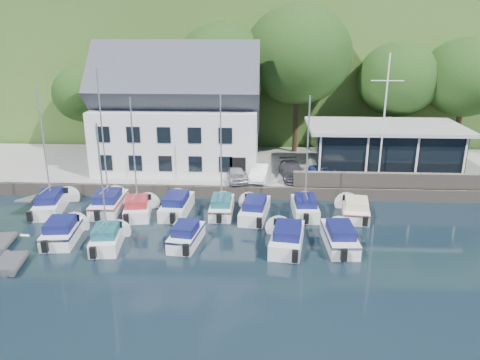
{
  "coord_description": "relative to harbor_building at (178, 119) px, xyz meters",
  "views": [
    {
      "loc": [
        0.54,
        -24.19,
        13.23
      ],
      "look_at": [
        -1.14,
        9.0,
        2.22
      ],
      "focal_mm": 35.0,
      "sensor_mm": 36.0,
      "label": 1
    }
  ],
  "objects": [
    {
      "name": "car_white",
      "position": [
        7.33,
        -3.53,
        -3.7
      ],
      "size": [
        1.87,
        4.07,
        1.29
      ],
      "primitive_type": "imported",
      "rotation": [
        0.0,
        0.0,
        -0.13
      ],
      "color": "white",
      "rests_on": "quay"
    },
    {
      "name": "harbor_building",
      "position": [
        0.0,
        0.0,
        0.0
      ],
      "size": [
        14.4,
        8.2,
        8.7
      ],
      "primitive_type": null,
      "color": "silver",
      "rests_on": "quay"
    },
    {
      "name": "tree_5",
      "position": [
        26.62,
        5.49,
        1.27
      ],
      "size": [
        8.23,
        8.23,
        11.25
      ],
      "primitive_type": null,
      "color": "black",
      "rests_on": "quay"
    },
    {
      "name": "boat_r1_1",
      "position": [
        -3.92,
        -8.59,
        -0.6
      ],
      "size": [
        2.29,
        6.32,
        9.51
      ],
      "primitive_type": null,
      "rotation": [
        0.0,
        0.0,
        0.03
      ],
      "color": "silver",
      "rests_on": "ground"
    },
    {
      "name": "quay",
      "position": [
        7.0,
        1.0,
        -4.85
      ],
      "size": [
        60.0,
        13.0,
        1.0
      ],
      "primitive_type": "cube",
      "color": "gray",
      "rests_on": "ground"
    },
    {
      "name": "boat_r1_7",
      "position": [
        14.31,
        -8.79,
        -4.66
      ],
      "size": [
        2.76,
        5.74,
        1.38
      ],
      "primitive_type": null,
      "rotation": [
        0.0,
        0.0,
        -0.14
      ],
      "color": "silver",
      "rests_on": "ground"
    },
    {
      "name": "boat_r1_6",
      "position": [
        10.67,
        -8.64,
        -0.85
      ],
      "size": [
        2.1,
        5.59,
        9.0
      ],
      "primitive_type": null,
      "rotation": [
        0.0,
        0.0,
        0.04
      ],
      "color": "silver",
      "rests_on": "ground"
    },
    {
      "name": "tree_2",
      "position": [
        3.54,
        5.28,
        1.96
      ],
      "size": [
        9.24,
        9.24,
        12.63
      ],
      "primitive_type": null,
      "color": "black",
      "rests_on": "quay"
    },
    {
      "name": "boat_r2_1",
      "position": [
        -2.12,
        -14.49,
        -1.0
      ],
      "size": [
        2.4,
        5.31,
        8.7
      ],
      "primitive_type": null,
      "rotation": [
        0.0,
        0.0,
        0.12
      ],
      "color": "silver",
      "rests_on": "ground"
    },
    {
      "name": "tree_3",
      "position": [
        10.75,
        5.79,
        2.77
      ],
      "size": [
        10.42,
        10.42,
        14.24
      ],
      "primitive_type": null,
      "color": "black",
      "rests_on": "quay"
    },
    {
      "name": "boat_r1_2",
      "position": [
        -1.51,
        -9.4,
        -1.01
      ],
      "size": [
        2.75,
        5.41,
        8.67
      ],
      "primitive_type": null,
      "rotation": [
        0.0,
        0.0,
        0.16
      ],
      "color": "silver",
      "rests_on": "ground"
    },
    {
      "name": "tree_0",
      "position": [
        -10.65,
        5.97,
        -0.12
      ],
      "size": [
        6.19,
        6.19,
        8.46
      ],
      "primitive_type": null,
      "color": "black",
      "rests_on": "quay"
    },
    {
      "name": "quay_face",
      "position": [
        7.0,
        -5.5,
        -4.85
      ],
      "size": [
        60.0,
        0.3,
        1.0
      ],
      "primitive_type": "cube",
      "color": "#62594E",
      "rests_on": "ground"
    },
    {
      "name": "boat_r2_0",
      "position": [
        -5.29,
        -13.76,
        -4.6
      ],
      "size": [
        2.6,
        5.71,
        1.5
      ],
      "primitive_type": null,
      "rotation": [
        0.0,
        0.0,
        0.1
      ],
      "color": "silver",
      "rests_on": "ground"
    },
    {
      "name": "boat_r1_5",
      "position": [
        7.02,
        -9.19,
        -4.62
      ],
      "size": [
        2.75,
        6.55,
        1.46
      ],
      "primitive_type": null,
      "rotation": [
        0.0,
        0.0,
        -0.14
      ],
      "color": "silver",
      "rests_on": "ground"
    },
    {
      "name": "car_dgrey",
      "position": [
        9.99,
        -3.11,
        -3.7
      ],
      "size": [
        2.3,
        4.63,
        1.29
      ],
      "primitive_type": "imported",
      "rotation": [
        0.0,
        0.0,
        0.11
      ],
      "color": "#323137",
      "rests_on": "quay"
    },
    {
      "name": "boat_r1_4",
      "position": [
        4.57,
        -8.75,
        -1.06
      ],
      "size": [
        1.77,
        5.58,
        8.58
      ],
      "primitive_type": null,
      "rotation": [
        0.0,
        0.0,
        0.0
      ],
      "color": "silver",
      "rests_on": "ground"
    },
    {
      "name": "seawall",
      "position": [
        19.0,
        -5.1,
        -3.75
      ],
      "size": [
        18.0,
        0.5,
        1.2
      ],
      "primitive_type": "cube",
      "color": "#62594E",
      "rests_on": "quay"
    },
    {
      "name": "car_silver",
      "position": [
        5.3,
        -3.94,
        -3.71
      ],
      "size": [
        2.4,
        4.04,
        1.29
      ],
      "primitive_type": "imported",
      "rotation": [
        0.0,
        0.0,
        0.25
      ],
      "color": "#B3B2B7",
      "rests_on": "quay"
    },
    {
      "name": "car_blue",
      "position": [
        12.83,
        -3.34,
        -3.75
      ],
      "size": [
        2.37,
        3.74,
        1.19
      ],
      "primitive_type": "imported",
      "rotation": [
        0.0,
        0.0,
        0.31
      ],
      "color": "#2D448C",
      "rests_on": "quay"
    },
    {
      "name": "boat_r1_3",
      "position": [
        1.25,
        -8.78,
        -4.58
      ],
      "size": [
        2.32,
        6.44,
        1.54
      ],
      "primitive_type": null,
      "rotation": [
        0.0,
        0.0,
        -0.06
      ],
      "color": "silver",
      "rests_on": "ground"
    },
    {
      "name": "boat_r2_3",
      "position": [
        9.14,
        -13.96,
        -4.59
      ],
      "size": [
        2.93,
        6.56,
        1.53
      ],
      "primitive_type": null,
      "rotation": [
        0.0,
        0.0,
        -0.14
      ],
      "color": "silver",
      "rests_on": "ground"
    },
    {
      "name": "field_patch",
      "position": [
        15.0,
        53.5,
        10.8
      ],
      "size": [
        50.0,
        30.0,
        0.3
      ],
      "primitive_type": "cube",
      "color": "#526130",
      "rests_on": "hillside"
    },
    {
      "name": "gangway",
      "position": [
        -9.5,
        -7.5,
        -5.35
      ],
      "size": [
        1.2,
        6.0,
        1.4
      ],
      "primitive_type": null,
      "color": "#B8B8BC",
      "rests_on": "ground"
    },
    {
      "name": "boat_r1_0",
      "position": [
        -8.22,
        -8.76,
        -0.67
      ],
      "size": [
        3.0,
        7.03,
        9.36
      ],
      "primitive_type": null,
      "rotation": [
        0.0,
        0.0,
        0.17
      ],
      "color": "silver",
      "rests_on": "ground"
    },
    {
      "name": "hillside",
      "position": [
        7.0,
        45.5,
        2.65
      ],
      "size": [
        160.0,
        75.0,
        16.0
      ],
      "primitive_type": "cube",
      "color": "#32531F",
      "rests_on": "ground"
    },
    {
      "name": "dinghy_1",
      "position": [
        -6.9,
        -17.44,
        -5.03
      ],
      "size": [
        2.03,
        2.93,
        0.63
      ],
      "primitive_type": null,
      "rotation": [
        0.0,
        0.0,
        0.16
      ],
      "color": "#37373C",
      "rests_on": "ground"
    },
    {
      "name": "tree_4",
      "position": [
        20.48,
        5.98,
        1.06
      ],
      "size": [
        7.92,
        7.92,
        10.82
      ],
      "primitive_type": null,
      "color": "black",
      "rests_on": "quay"
    },
    {
      "name": "boat_r2_2",
      "position": [
        2.78,
        -13.94,
        -4.62
      ],
      "size": [
        2.42,
        5.23,
        1.46
      ],
      "primitive_type": null,
      "rotation": [
        0.0,
        0.0,
        -0.14
      ],
      "color": "silver",
      "rests_on": "ground"
    },
    {
      "name": "flagpole",
      "position": [
        16.91,
        -4.17,
        0.8
      ],
      "size": [
        2.47,
        0.2,
        10.3
      ],
      "primitive_type": null,
      "color": "silver",
      "rests_on": "quay"
    },
    {
      "name": "club_pavilion",
      "position": [
        18.0,
        -0.5,
        -2.3
      ],
      "size": [
        13.2,
        7.2,
        4.1
      ],
      "primitive_type": null,
      "color": "black",
      "rests_on": "quay"
    },
    {
      "name": "boat_r2_4",
      "position": [
        12.44,
        -13.66,
        -4.6
      ],
      "size": [
        2.21,
        6.39,
        1.5
      ],
      "primitive_type": null,
      "rotation": [
        0.0,
        0.0,
        0.05
      ],
      "color": "silver",
      "rests_on": "ground"
    },
    {
      "name": "ground",
      "position": [
        7.0,
        -16.5,
        -5.35
      ],
      "size": [
        180.0,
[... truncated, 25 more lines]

